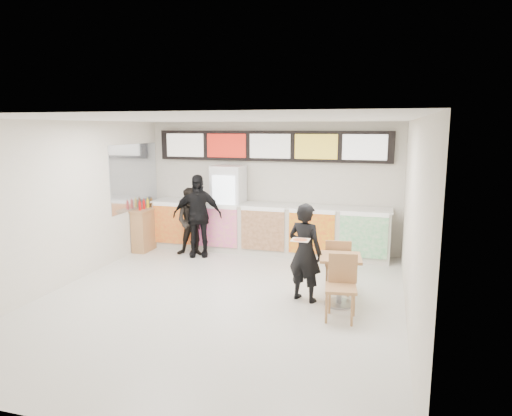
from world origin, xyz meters
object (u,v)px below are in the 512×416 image
at_px(customer_main, 305,252).
at_px(customer_left, 192,222).
at_px(drinks_fridge, 229,208).
at_px(cafe_table, 340,271).
at_px(service_counter, 267,228).
at_px(customer_mid, 197,216).
at_px(condiment_ledge, 146,229).

relative_size(customer_main, customer_left, 1.08).
relative_size(drinks_fridge, cafe_table, 1.17).
height_order(customer_left, cafe_table, customer_left).
height_order(service_counter, customer_mid, customer_mid).
distance_m(customer_mid, condiment_ledge, 1.46).
bearing_deg(condiment_ledge, service_counter, 10.64).
bearing_deg(customer_main, drinks_fridge, -30.08).
bearing_deg(drinks_fridge, customer_mid, -124.94).
distance_m(customer_main, customer_left, 3.57).
relative_size(customer_mid, cafe_table, 1.08).
height_order(drinks_fridge, customer_main, drinks_fridge).
bearing_deg(customer_mid, drinks_fridge, 36.60).
distance_m(drinks_fridge, condiment_ledge, 2.02).
distance_m(customer_left, condiment_ledge, 1.29).
height_order(service_counter, drinks_fridge, drinks_fridge).
xyz_separation_m(customer_main, condiment_ledge, (-4.19, 2.17, -0.32)).
bearing_deg(customer_main, service_counter, -43.51).
relative_size(service_counter, condiment_ledge, 4.70).
xyz_separation_m(drinks_fridge, customer_mid, (-0.49, -0.70, -0.07)).
relative_size(service_counter, drinks_fridge, 2.78).
bearing_deg(customer_main, condiment_ledge, -7.76).
distance_m(customer_main, cafe_table, 0.64).
xyz_separation_m(drinks_fridge, cafe_table, (2.89, -2.76, -0.43)).
xyz_separation_m(service_counter, drinks_fridge, (-0.93, 0.02, 0.43)).
bearing_deg(condiment_ledge, customer_left, -6.03).
distance_m(service_counter, cafe_table, 3.37).
height_order(service_counter, cafe_table, service_counter).
relative_size(customer_mid, condiment_ledge, 1.57).
xyz_separation_m(customer_mid, condiment_ledge, (-1.39, 0.16, -0.42)).
xyz_separation_m(customer_main, customer_mid, (-2.79, 2.01, 0.10)).
bearing_deg(service_counter, customer_mid, -154.27).
bearing_deg(customer_mid, condiment_ledge, 155.08).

